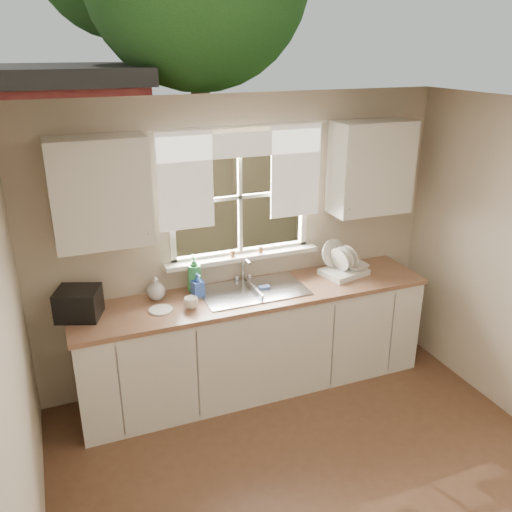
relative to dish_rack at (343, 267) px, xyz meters
name	(u,v)px	position (x,y,z in m)	size (l,w,h in m)	color
room_walls	(373,367)	(-0.88, -1.81, 0.25)	(3.62, 4.02, 2.50)	beige
ceiling	(387,126)	(-0.88, -1.75, 1.52)	(3.60, 4.00, 0.02)	silver
window	(241,216)	(-0.88, 0.25, 0.50)	(1.38, 0.16, 1.06)	white
curtains	(242,165)	(-0.88, 0.20, 0.95)	(1.50, 0.03, 0.81)	white
base_cabinets	(255,342)	(-0.88, -0.07, -0.55)	(3.00, 0.62, 0.87)	silver
countertop	(255,295)	(-0.88, -0.07, -0.09)	(3.04, 0.65, 0.04)	#916548
upper_cabinet_left	(100,192)	(-2.03, 0.08, 0.87)	(0.70, 0.33, 0.80)	silver
upper_cabinet_right	(371,167)	(0.27, 0.08, 0.87)	(0.70, 0.33, 0.80)	silver
wall_outlet	(330,248)	(0.00, 0.24, 0.10)	(0.08, 0.01, 0.12)	beige
sill_jars	(247,252)	(-0.85, 0.19, 0.20)	(0.30, 0.04, 0.06)	brown
backyard	(146,7)	(-0.30, 6.67, 2.48)	(20.00, 10.00, 6.13)	#335421
sink	(253,299)	(-0.88, -0.04, -0.15)	(0.88, 0.52, 0.40)	#B7B7BC
dish_rack	(343,267)	(0.00, 0.00, 0.00)	(0.44, 0.38, 0.30)	white
bowl	(356,267)	(0.11, -0.05, 0.00)	(0.20, 0.20, 0.05)	silver
soap_bottle_a	(194,274)	(-1.34, 0.13, 0.09)	(0.13, 0.13, 0.33)	green
soap_bottle_b	(198,285)	(-1.34, 0.04, 0.03)	(0.09, 0.09, 0.20)	blue
soap_bottle_c	(156,288)	(-1.67, 0.12, 0.02)	(0.15, 0.15, 0.19)	beige
saucer	(161,310)	(-1.69, -0.10, -0.07)	(0.19, 0.19, 0.01)	white
cup	(191,303)	(-1.45, -0.15, -0.03)	(0.11, 0.11, 0.09)	white
black_appliance	(79,303)	(-2.28, 0.02, 0.04)	(0.31, 0.27, 0.23)	black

